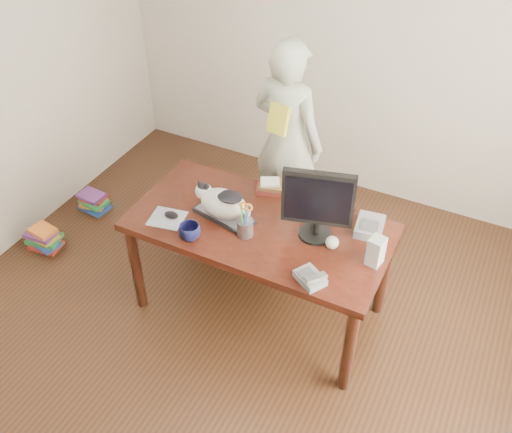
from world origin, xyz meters
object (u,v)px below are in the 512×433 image
object	(u,v)px
mouse	(171,215)
phone	(311,278)
calculator	(370,227)
person	(287,141)
book_pile_a	(44,238)
pen_cup	(245,226)
baseball	(332,243)
speaker	(376,251)
book_pile_b	(94,201)
desk	(265,235)
book_stack	(272,186)
cat	(222,202)
monitor	(318,202)
keyboard	(224,216)
coffee_mug	(190,232)

from	to	relation	value
mouse	phone	world-z (taller)	phone
calculator	person	distance (m)	1.06
book_pile_a	person	bearing A→B (deg)	35.60
pen_cup	baseball	xyz separation A→B (m)	(0.50, 0.12, -0.03)
speaker	book_pile_b	bearing A→B (deg)	-177.89
desk	book_stack	distance (m)	0.33
cat	book_pile_b	xyz separation A→B (m)	(-1.48, 0.39, -0.80)
person	monitor	bearing A→B (deg)	133.36
book_stack	book_pile_b	bearing A→B (deg)	160.38
baseball	book_stack	world-z (taller)	baseball
book_stack	mouse	bearing A→B (deg)	-148.36
pen_cup	speaker	distance (m)	0.77
keyboard	baseball	xyz separation A→B (m)	(0.70, 0.04, 0.03)
cat	calculator	bearing A→B (deg)	29.72
calculator	keyboard	bearing A→B (deg)	-169.07
coffee_mug	phone	xyz separation A→B (m)	(0.77, -0.00, -0.03)
desk	baseball	distance (m)	0.51
cat	calculator	size ratio (longest dim) A/B	1.70
coffee_mug	person	world-z (taller)	person
mouse	book_stack	world-z (taller)	book_stack
pen_cup	keyboard	bearing A→B (deg)	156.51
book_pile_b	cat	bearing A→B (deg)	-14.69
cat	person	size ratio (longest dim) A/B	0.25
keyboard	monitor	xyz separation A→B (m)	(0.57, 0.09, 0.25)
keyboard	phone	distance (m)	0.74
coffee_mug	book_stack	xyz separation A→B (m)	(0.23, 0.65, -0.02)
baseball	book_pile_a	bearing A→B (deg)	-174.78
phone	person	bearing A→B (deg)	150.50
cat	pen_cup	world-z (taller)	pen_cup
book_pile_a	book_pile_b	bearing A→B (deg)	86.87
desk	speaker	xyz separation A→B (m)	(0.73, -0.09, 0.24)
book_stack	book_pile_a	xyz separation A→B (m)	(-1.67, -0.55, -0.69)
desk	person	size ratio (longest dim) A/B	1.02
monitor	book_pile_a	size ratio (longest dim) A/B	1.72
keyboard	book_pile_b	size ratio (longest dim) A/B	1.63
book_pile_b	calculator	bearing A→B (deg)	-2.51
monitor	book_pile_b	world-z (taller)	monitor
person	cat	bearing A→B (deg)	98.55
pen_cup	book_stack	world-z (taller)	pen_cup
person	book_pile_b	xyz separation A→B (m)	(-1.50, -0.55, -0.71)
keyboard	book_pile_a	bearing A→B (deg)	-162.68
coffee_mug	mouse	bearing A→B (deg)	151.24
keyboard	book_pile_a	size ratio (longest dim) A/B	1.56
desk	baseball	world-z (taller)	baseball
speaker	book_pile_a	size ratio (longest dim) A/B	0.67
baseball	calculator	size ratio (longest dim) A/B	0.34
desk	person	bearing A→B (deg)	105.08
phone	coffee_mug	bearing A→B (deg)	-149.22
cat	monitor	size ratio (longest dim) A/B	0.85
person	book_stack	bearing A→B (deg)	113.54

